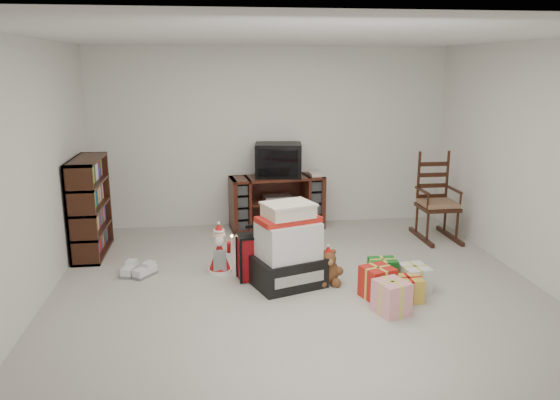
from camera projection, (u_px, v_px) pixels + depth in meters
The scene contains 13 objects.
room at pixel (299, 171), 5.28m from camera, with size 5.01×5.01×2.51m.
tv_stand at pixel (277, 202), 7.65m from camera, with size 1.34×0.61×0.74m.
bookshelf at pixel (90, 208), 6.56m from camera, with size 0.32×0.97×1.18m.
rocking_chair at pixel (436, 208), 7.22m from camera, with size 0.48×0.79×1.19m.
gift_pile at pixel (288, 251), 5.62m from camera, with size 0.82×0.70×0.87m.
red_suitcase at pixel (257, 256), 5.83m from camera, with size 0.41×0.26×0.59m.
stocking at pixel (281, 248), 5.87m from camera, with size 0.31×0.13×0.66m, color #0E7F0E, non-canonical shape.
teddy_bear at pixel (328, 269), 5.73m from camera, with size 0.25×0.22×0.37m.
santa_figurine at pixel (300, 240), 6.48m from camera, with size 0.28×0.27×0.58m.
mrs_claus_figurine at pixel (220, 253), 6.04m from camera, with size 0.28×0.26×0.56m.
sneaker_pair at pixel (137, 271), 5.97m from camera, with size 0.41×0.31×0.10m.
gift_cluster at pixel (393, 284), 5.41m from camera, with size 0.77×0.87×0.26m.
crt_television at pixel (278, 160), 7.52m from camera, with size 0.68×0.53×0.46m.
Camera 1 is at (-0.85, -5.13, 2.24)m, focal length 35.00 mm.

